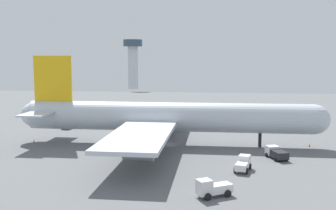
% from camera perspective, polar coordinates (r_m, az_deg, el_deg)
% --- Properties ---
extents(ground_plane, '(273.35, 273.35, 0.00)m').
position_cam_1_polar(ground_plane, '(86.51, -0.00, -5.82)').
color(ground_plane, slate).
extents(cargo_airplane, '(68.34, 61.62, 19.64)m').
position_cam_1_polar(cargo_airplane, '(85.43, -0.22, -1.81)').
color(cargo_airplane, silver).
rests_on(cargo_airplane, ground_plane).
extents(catering_truck, '(3.26, 5.16, 2.41)m').
position_cam_1_polar(catering_truck, '(67.68, 11.01, -8.47)').
color(catering_truck, white).
rests_on(catering_truck, ground_plane).
extents(cargo_loader, '(3.98, 5.79, 2.15)m').
position_cam_1_polar(cargo_loader, '(76.99, 15.64, -6.80)').
color(cargo_loader, silver).
rests_on(cargo_loader, ground_plane).
extents(baggage_tug, '(3.87, 5.64, 2.05)m').
position_cam_1_polar(baggage_tug, '(109.82, -14.33, -2.78)').
color(baggage_tug, silver).
rests_on(baggage_tug, ground_plane).
extents(maintenance_van, '(4.71, 5.00, 1.88)m').
position_cam_1_polar(maintenance_van, '(108.13, 8.55, -2.79)').
color(maintenance_van, silver).
rests_on(maintenance_van, ground_plane).
extents(fuel_truck, '(5.26, 4.12, 2.59)m').
position_cam_1_polar(fuel_truck, '(54.65, 6.54, -12.05)').
color(fuel_truck, silver).
rests_on(fuel_truck, ground_plane).
extents(safety_cone_nose, '(0.46, 0.46, 0.66)m').
position_cam_1_polar(safety_cone_nose, '(89.83, 20.10, -5.55)').
color(safety_cone_nose, orange).
rests_on(safety_cone_nose, ground_plane).
extents(safety_cone_tail, '(0.42, 0.42, 0.60)m').
position_cam_1_polar(safety_cone_tail, '(93.98, -19.13, -5.00)').
color(safety_cone_tail, orange).
rests_on(safety_cone_tail, ground_plane).
extents(control_tower, '(12.02, 12.02, 31.16)m').
position_cam_1_polar(control_tower, '(248.47, -5.19, 6.78)').
color(control_tower, silver).
rests_on(control_tower, ground_plane).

